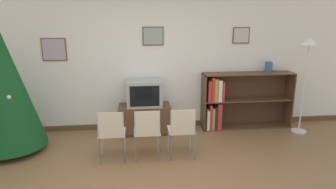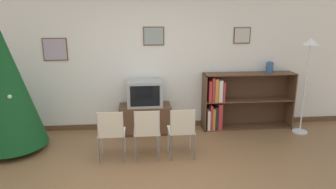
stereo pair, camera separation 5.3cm
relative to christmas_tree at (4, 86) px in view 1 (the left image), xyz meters
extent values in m
cube|color=silver|center=(2.30, 0.85, 0.25)|extent=(8.74, 0.08, 2.70)
cube|color=brown|center=(2.30, 0.80, -1.05)|extent=(8.74, 0.03, 0.10)
cube|color=brown|center=(0.61, 0.80, 0.47)|extent=(0.43, 0.02, 0.41)
cube|color=#A893A3|center=(0.61, 0.79, 0.47)|extent=(0.40, 0.01, 0.37)
cube|color=brown|center=(2.40, 0.80, 0.69)|extent=(0.39, 0.02, 0.34)
cube|color=gray|center=(2.40, 0.79, 0.69)|extent=(0.35, 0.01, 0.31)
cube|color=brown|center=(4.09, 0.80, 0.69)|extent=(0.33, 0.02, 0.31)
cube|color=#BCB7A8|center=(4.09, 0.79, 0.69)|extent=(0.29, 0.01, 0.27)
cylinder|color=maroon|center=(0.00, 0.00, -1.05)|extent=(0.36, 0.36, 0.10)
cone|color=#14471E|center=(0.00, 0.00, 0.00)|extent=(1.12, 1.12, 2.01)
sphere|color=silver|center=(0.16, -0.26, -0.12)|extent=(0.06, 0.06, 0.06)
sphere|color=gold|center=(-0.04, 0.13, 0.53)|extent=(0.05, 0.05, 0.05)
sphere|color=#1E4CB2|center=(-0.02, 0.40, -0.48)|extent=(0.05, 0.05, 0.05)
cube|color=#412A1A|center=(2.21, 0.55, -1.08)|extent=(0.92, 0.45, 0.05)
cube|color=brown|center=(2.21, 0.55, -0.81)|extent=(0.96, 0.47, 0.49)
cube|color=#9E9E99|center=(2.21, 0.55, -0.32)|extent=(0.64, 0.45, 0.48)
cube|color=black|center=(2.21, 0.32, -0.32)|extent=(0.53, 0.01, 0.37)
cube|color=beige|center=(1.67, -0.48, -0.67)|extent=(0.40, 0.40, 0.02)
cube|color=beige|center=(1.67, -0.67, -0.47)|extent=(0.35, 0.01, 0.38)
cylinder|color=#B2B2B2|center=(1.49, -0.30, -0.89)|extent=(0.02, 0.02, 0.42)
cylinder|color=#B2B2B2|center=(1.85, -0.30, -0.89)|extent=(0.02, 0.02, 0.42)
cylinder|color=#B2B2B2|center=(1.49, -0.66, -0.89)|extent=(0.02, 0.02, 0.42)
cylinder|color=#B2B2B2|center=(1.85, -0.66, -0.89)|extent=(0.02, 0.02, 0.42)
cylinder|color=#B2B2B2|center=(1.49, -0.66, -0.69)|extent=(0.02, 0.02, 0.82)
cylinder|color=#B2B2B2|center=(1.85, -0.66, -0.69)|extent=(0.02, 0.02, 0.82)
cube|color=beige|center=(2.21, -0.48, -0.67)|extent=(0.40, 0.40, 0.02)
cube|color=beige|center=(2.21, -0.67, -0.47)|extent=(0.35, 0.01, 0.38)
cylinder|color=#B2B2B2|center=(2.03, -0.30, -0.89)|extent=(0.02, 0.02, 0.42)
cylinder|color=#B2B2B2|center=(2.39, -0.30, -0.89)|extent=(0.02, 0.02, 0.42)
cylinder|color=#B2B2B2|center=(2.03, -0.66, -0.89)|extent=(0.02, 0.02, 0.42)
cylinder|color=#B2B2B2|center=(2.39, -0.66, -0.89)|extent=(0.02, 0.02, 0.42)
cylinder|color=#B2B2B2|center=(2.03, -0.66, -0.69)|extent=(0.02, 0.02, 0.82)
cylinder|color=#B2B2B2|center=(2.39, -0.66, -0.69)|extent=(0.02, 0.02, 0.82)
cube|color=beige|center=(2.74, -0.48, -0.67)|extent=(0.40, 0.40, 0.02)
cube|color=beige|center=(2.74, -0.67, -0.47)|extent=(0.35, 0.01, 0.38)
cylinder|color=#B2B2B2|center=(2.56, -0.30, -0.89)|extent=(0.02, 0.02, 0.42)
cylinder|color=#B2B2B2|center=(2.92, -0.30, -0.89)|extent=(0.02, 0.02, 0.42)
cylinder|color=#B2B2B2|center=(2.56, -0.66, -0.89)|extent=(0.02, 0.02, 0.42)
cylinder|color=#B2B2B2|center=(2.92, -0.66, -0.89)|extent=(0.02, 0.02, 0.42)
cylinder|color=#B2B2B2|center=(2.56, -0.66, -0.69)|extent=(0.02, 0.02, 0.82)
cylinder|color=#B2B2B2|center=(2.92, -0.66, -0.69)|extent=(0.02, 0.02, 0.82)
cube|color=brown|center=(3.35, 0.61, -0.55)|extent=(0.02, 0.36, 1.10)
cube|color=brown|center=(5.09, 0.61, -0.55)|extent=(0.02, 0.36, 1.10)
cube|color=brown|center=(4.22, 0.61, -0.01)|extent=(1.76, 0.36, 0.02)
cube|color=brown|center=(4.22, 0.61, -1.09)|extent=(1.76, 0.36, 0.02)
cube|color=brown|center=(4.22, 0.61, -0.53)|extent=(1.72, 0.36, 0.02)
cube|color=#492F1E|center=(4.22, 0.79, -0.55)|extent=(1.76, 0.01, 1.10)
cube|color=silver|center=(3.42, 0.56, -0.89)|extent=(0.05, 0.25, 0.39)
cube|color=#B73333|center=(3.47, 0.56, -0.84)|extent=(0.04, 0.23, 0.49)
cube|color=orange|center=(3.52, 0.54, -0.87)|extent=(0.04, 0.20, 0.43)
cube|color=#232328|center=(3.57, 0.55, -0.86)|extent=(0.05, 0.22, 0.45)
cube|color=#B73333|center=(3.64, 0.54, -0.83)|extent=(0.08, 0.20, 0.51)
cube|color=#B73333|center=(3.43, 0.57, -0.32)|extent=(0.05, 0.26, 0.40)
cube|color=#B73333|center=(3.49, 0.57, -0.29)|extent=(0.04, 0.25, 0.46)
cube|color=orange|center=(3.55, 0.58, -0.30)|extent=(0.06, 0.28, 0.44)
cube|color=silver|center=(3.63, 0.55, -0.32)|extent=(0.07, 0.21, 0.41)
cube|color=#B73333|center=(3.69, 0.56, -0.33)|extent=(0.04, 0.24, 0.38)
cylinder|color=#335684|center=(4.62, 0.65, 0.09)|extent=(0.14, 0.14, 0.20)
torus|color=#335684|center=(4.62, 0.65, 0.19)|extent=(0.12, 0.12, 0.03)
cylinder|color=silver|center=(5.15, 0.25, -1.09)|extent=(0.28, 0.28, 0.03)
cylinder|color=silver|center=(5.15, 0.25, -0.26)|extent=(0.03, 0.03, 1.64)
cone|color=white|center=(5.15, 0.25, 0.62)|extent=(0.28, 0.28, 0.12)
camera|label=1|loc=(2.05, -4.82, 1.08)|focal=32.00mm
camera|label=2|loc=(2.10, -4.82, 1.08)|focal=32.00mm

